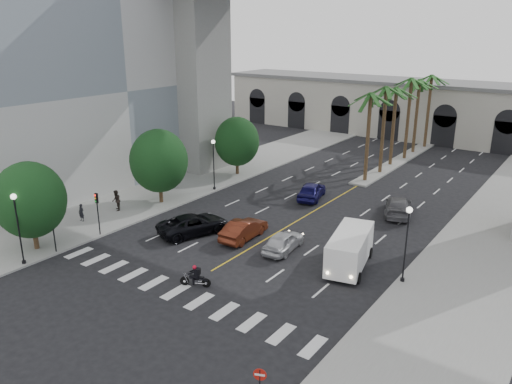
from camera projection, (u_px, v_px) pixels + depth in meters
name	position (u px, v px, depth m)	size (l,w,h in m)	color
ground	(192.00, 282.00, 33.00)	(140.00, 140.00, 0.00)	black
sidewalk_left	(182.00, 186.00, 52.83)	(8.00, 100.00, 0.15)	gray
sidewalk_right	(484.00, 258.00, 36.34)	(8.00, 100.00, 0.15)	gray
median	(397.00, 162.00, 62.40)	(2.00, 24.00, 0.20)	gray
building_left	(77.00, 83.00, 53.90)	(16.50, 32.50, 20.60)	#BCBBB7
pier_building	(441.00, 111.00, 74.26)	(71.00, 10.50, 8.50)	#B5AEA3
palm_a	(371.00, 98.00, 51.84)	(3.20, 3.20, 10.30)	#47331E
palm_b	(386.00, 92.00, 54.79)	(3.20, 3.20, 10.60)	#47331E
palm_c	(396.00, 92.00, 58.20)	(3.20, 3.20, 10.10)	#47331E
palm_d	(411.00, 83.00, 60.88)	(3.20, 3.20, 10.90)	#47331E
palm_e	(420.00, 84.00, 64.25)	(3.20, 3.20, 10.40)	#47331E
palm_f	(432.00, 79.00, 67.10)	(3.20, 3.20, 10.70)	#47331E
street_tree_near	(30.00, 200.00, 36.56)	(5.20, 5.20, 6.89)	#382616
street_tree_mid	(159.00, 161.00, 46.57)	(5.44, 5.44, 7.21)	#382616
street_tree_far	(237.00, 141.00, 55.96)	(5.04, 5.04, 6.68)	#382616
lamp_post_left_near	(18.00, 223.00, 34.38)	(0.40, 0.40, 5.35)	black
lamp_post_left_far	(214.00, 160.00, 50.65)	(0.40, 0.40, 5.35)	black
lamp_post_right	(407.00, 238.00, 31.92)	(0.40, 0.40, 5.35)	black
traffic_signal_near	(52.00, 222.00, 36.48)	(0.25, 0.18, 3.65)	black
traffic_signal_far	(97.00, 207.00, 39.58)	(0.25, 0.18, 3.65)	black
motorcycle_rider	(196.00, 277.00, 32.31)	(1.93, 0.96, 1.50)	black
car_a	(283.00, 241.00, 37.53)	(1.77, 4.40, 1.50)	#BABBC0
car_b	(244.00, 229.00, 39.63)	(1.69, 4.84, 1.59)	#551F11
car_c	(193.00, 224.00, 40.61)	(2.70, 5.86, 1.63)	black
car_d	(398.00, 206.00, 44.78)	(2.25, 5.53, 1.60)	#5C5B60
car_e	(312.00, 191.00, 48.92)	(2.00, 4.97, 1.69)	#141151
cargo_van	(350.00, 249.00, 34.65)	(3.49, 6.32, 2.55)	white
pedestrian_a	(81.00, 213.00, 42.89)	(0.56, 0.37, 1.53)	black
pedestrian_b	(116.00, 201.00, 45.29)	(0.93, 0.73, 1.92)	black
do_not_enter_sign	(260.00, 382.00, 21.15)	(0.55, 0.25, 2.40)	black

